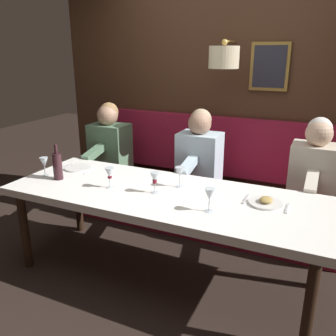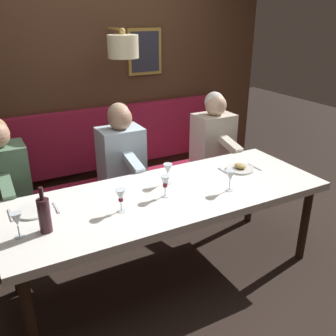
% 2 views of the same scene
% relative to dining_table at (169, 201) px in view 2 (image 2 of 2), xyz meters
% --- Properties ---
extents(ground_plane, '(12.00, 12.00, 0.00)m').
position_rel_dining_table_xyz_m(ground_plane, '(0.00, 0.00, -0.68)').
color(ground_plane, black).
extents(dining_table, '(0.90, 2.42, 0.74)m').
position_rel_dining_table_xyz_m(dining_table, '(0.00, 0.00, 0.00)').
color(dining_table, white).
rests_on(dining_table, ground_plane).
extents(banquette_bench, '(0.52, 2.62, 0.45)m').
position_rel_dining_table_xyz_m(banquette_bench, '(0.89, 0.00, -0.45)').
color(banquette_bench, maroon).
rests_on(banquette_bench, ground_plane).
extents(back_wall_panel, '(0.59, 3.82, 2.90)m').
position_rel_dining_table_xyz_m(back_wall_panel, '(1.46, -0.00, 0.69)').
color(back_wall_panel, '#422819').
rests_on(back_wall_panel, ground_plane).
extents(diner_nearest, '(0.60, 0.40, 0.79)m').
position_rel_dining_table_xyz_m(diner_nearest, '(0.88, -1.01, 0.14)').
color(diner_nearest, beige).
rests_on(diner_nearest, banquette_bench).
extents(diner_near, '(0.60, 0.40, 0.79)m').
position_rel_dining_table_xyz_m(diner_near, '(0.88, 0.03, 0.14)').
color(diner_near, silver).
rests_on(diner_near, banquette_bench).
extents(diner_middle, '(0.60, 0.40, 0.79)m').
position_rel_dining_table_xyz_m(diner_middle, '(0.88, 1.06, 0.14)').
color(diner_middle, '#567A5B').
rests_on(diner_middle, banquette_bench).
extents(place_setting_0, '(0.24, 0.31, 0.01)m').
position_rel_dining_table_xyz_m(place_setting_0, '(0.18, 0.94, 0.07)').
color(place_setting_0, white).
rests_on(place_setting_0, dining_table).
extents(place_setting_1, '(0.24, 0.31, 0.05)m').
position_rel_dining_table_xyz_m(place_setting_1, '(0.10, -0.75, 0.08)').
color(place_setting_1, silver).
rests_on(place_setting_1, dining_table).
extents(wine_glass_0, '(0.07, 0.07, 0.16)m').
position_rel_dining_table_xyz_m(wine_glass_0, '(0.15, -0.07, 0.18)').
color(wine_glass_0, silver).
rests_on(wine_glass_0, dining_table).
extents(wine_glass_1, '(0.07, 0.07, 0.16)m').
position_rel_dining_table_xyz_m(wine_glass_1, '(-0.18, -0.42, 0.18)').
color(wine_glass_1, silver).
rests_on(wine_glass_1, dining_table).
extents(wine_glass_2, '(0.07, 0.07, 0.16)m').
position_rel_dining_table_xyz_m(wine_glass_2, '(-0.04, 0.05, 0.18)').
color(wine_glass_2, silver).
rests_on(wine_glass_2, dining_table).
extents(wine_glass_3, '(0.07, 0.07, 0.16)m').
position_rel_dining_table_xyz_m(wine_glass_3, '(-0.09, 0.42, 0.18)').
color(wine_glass_3, silver).
rests_on(wine_glass_3, dining_table).
extents(wine_glass_4, '(0.07, 0.07, 0.16)m').
position_rel_dining_table_xyz_m(wine_glass_4, '(-0.09, 1.07, 0.18)').
color(wine_glass_4, silver).
rests_on(wine_glass_4, dining_table).
extents(wine_bottle, '(0.08, 0.08, 0.30)m').
position_rel_dining_table_xyz_m(wine_bottle, '(-0.10, 0.91, 0.18)').
color(wine_bottle, '#33191E').
rests_on(wine_bottle, dining_table).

